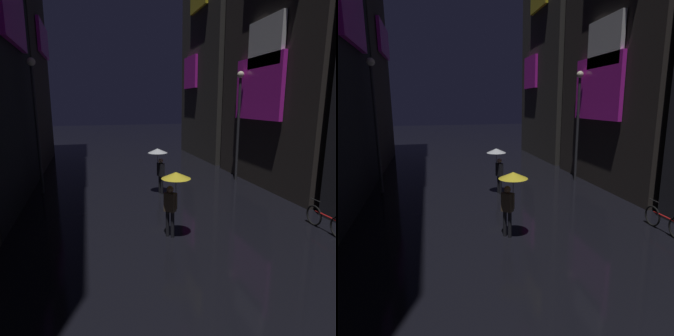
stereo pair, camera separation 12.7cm
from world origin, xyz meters
TOP-DOWN VIEW (x-y plane):
  - building_right_mid at (7.47, 13.10)m, footprint 4.25×8.21m
  - building_right_far at (7.49, 21.80)m, footprint 4.25×7.60m
  - pedestrian_foreground_left_yellow at (-0.35, 8.05)m, footprint 0.90×0.90m
  - pedestrian_foreground_right_clear at (0.31, 12.84)m, footprint 0.90×0.90m
  - bicycle_parked_at_storefront at (4.60, 7.13)m, footprint 0.12×1.82m
  - streetlamp_left_far at (-5.00, 14.31)m, footprint 0.36×0.36m
  - streetlamp_right_far at (5.00, 14.13)m, footprint 0.36×0.36m

SIDE VIEW (x-z plane):
  - bicycle_parked_at_storefront at x=4.60m, z-range -0.09..0.87m
  - pedestrian_foreground_left_yellow at x=-0.35m, z-range 0.61..2.73m
  - pedestrian_foreground_right_clear at x=0.31m, z-range 0.61..2.73m
  - streetlamp_right_far at x=5.00m, z-range 0.70..6.49m
  - streetlamp_left_far at x=-5.00m, z-range 0.71..6.82m
  - building_right_mid at x=7.47m, z-range 0.00..15.35m
  - building_right_far at x=7.49m, z-range 0.01..22.86m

